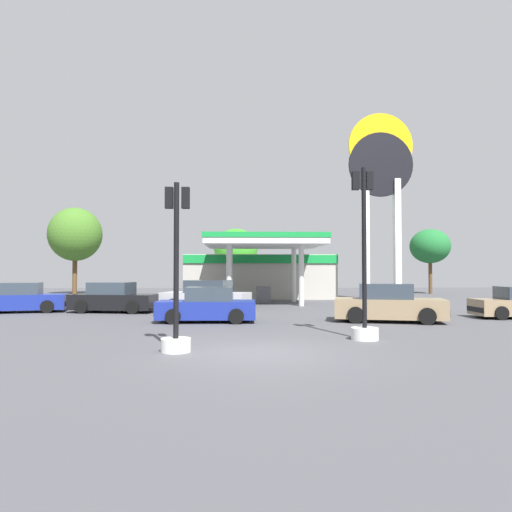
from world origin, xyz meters
TOP-DOWN VIEW (x-y plane):
  - ground_plane at (0.00, 0.00)m, footprint 90.00×90.00m
  - gas_station at (1.02, 24.15)m, footprint 11.21×14.35m
  - station_pole_sign at (8.91, 18.59)m, footprint 4.31×0.56m
  - car_0 at (5.69, 7.12)m, footprint 4.75×2.82m
  - car_1 at (-2.28, 12.49)m, footprint 4.89×3.13m
  - car_3 at (-1.86, 7.30)m, footprint 4.08×1.91m
  - car_4 at (-11.63, 12.14)m, footprint 4.51×2.67m
  - car_5 at (-6.93, 12.00)m, footprint 4.50×2.46m
  - traffic_signal_0 at (3.34, 2.13)m, footprint 0.84×0.84m
  - traffic_signal_1 at (-2.19, 0.19)m, footprint 0.79×0.79m
  - tree_0 at (-14.96, 29.41)m, footprint 4.59×4.59m
  - tree_1 at (-0.84, 28.47)m, footprint 3.79×3.79m
  - tree_2 at (16.80, 29.77)m, footprint 3.58×3.58m

SIDE VIEW (x-z plane):
  - ground_plane at x=0.00m, z-range 0.00..0.00m
  - car_3 at x=-1.86m, z-range -0.07..1.38m
  - car_4 at x=-11.63m, z-range -0.07..1.44m
  - car_5 at x=-6.93m, z-range -0.07..1.46m
  - car_0 at x=5.69m, z-range -0.08..1.52m
  - car_1 at x=-2.28m, z-range -0.08..1.55m
  - traffic_signal_1 at x=-2.19m, z-range -0.84..3.63m
  - traffic_signal_0 at x=3.34m, z-range -1.11..4.23m
  - gas_station at x=1.02m, z-range -0.24..4.09m
  - tree_1 at x=-0.84m, z-range 1.19..6.94m
  - tree_2 at x=16.80m, z-range 1.37..7.26m
  - tree_0 at x=-14.96m, z-range 1.46..9.11m
  - station_pole_sign at x=8.91m, z-range 1.78..14.44m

